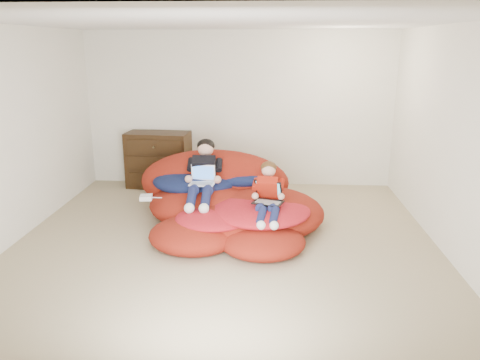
# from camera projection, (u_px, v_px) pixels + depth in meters

# --- Properties ---
(room_shell) EXTENTS (5.10, 5.10, 2.77)m
(room_shell) POSITION_uv_depth(u_px,v_px,m) (225.00, 225.00, 5.52)
(room_shell) COLOR tan
(room_shell) RESTS_ON ground
(dresser) EXTENTS (1.05, 0.61, 0.91)m
(dresser) POSITION_uv_depth(u_px,v_px,m) (159.00, 160.00, 7.68)
(dresser) COLOR black
(dresser) RESTS_ON ground
(beanbag_pile) EXTENTS (2.53, 2.32, 0.94)m
(beanbag_pile) POSITION_uv_depth(u_px,v_px,m) (227.00, 202.00, 6.14)
(beanbag_pile) COLOR maroon
(beanbag_pile) RESTS_ON ground
(cream_pillow) EXTENTS (0.44, 0.28, 0.28)m
(cream_pillow) POSITION_uv_depth(u_px,v_px,m) (193.00, 162.00, 6.81)
(cream_pillow) COLOR white
(cream_pillow) RESTS_ON beanbag_pile
(older_boy) EXTENTS (0.32, 1.08, 0.72)m
(older_boy) POSITION_uv_depth(u_px,v_px,m) (203.00, 172.00, 6.03)
(older_boy) COLOR black
(older_boy) RESTS_ON beanbag_pile
(younger_boy) EXTENTS (0.30, 0.89, 0.59)m
(younger_boy) POSITION_uv_depth(u_px,v_px,m) (268.00, 192.00, 5.55)
(younger_boy) COLOR #B52110
(younger_boy) RESTS_ON beanbag_pile
(laptop_white) EXTENTS (0.33, 0.27, 0.23)m
(laptop_white) POSITION_uv_depth(u_px,v_px,m) (203.00, 179.00, 5.97)
(laptop_white) COLOR white
(laptop_white) RESTS_ON older_boy
(laptop_black) EXTENTS (0.40, 0.43, 0.23)m
(laptop_black) POSITION_uv_depth(u_px,v_px,m) (268.00, 196.00, 5.53)
(laptop_black) COLOR black
(laptop_black) RESTS_ON younger_boy
(power_adapter) EXTENTS (0.17, 0.17, 0.06)m
(power_adapter) POSITION_uv_depth(u_px,v_px,m) (146.00, 197.00, 5.90)
(power_adapter) COLOR white
(power_adapter) RESTS_ON beanbag_pile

